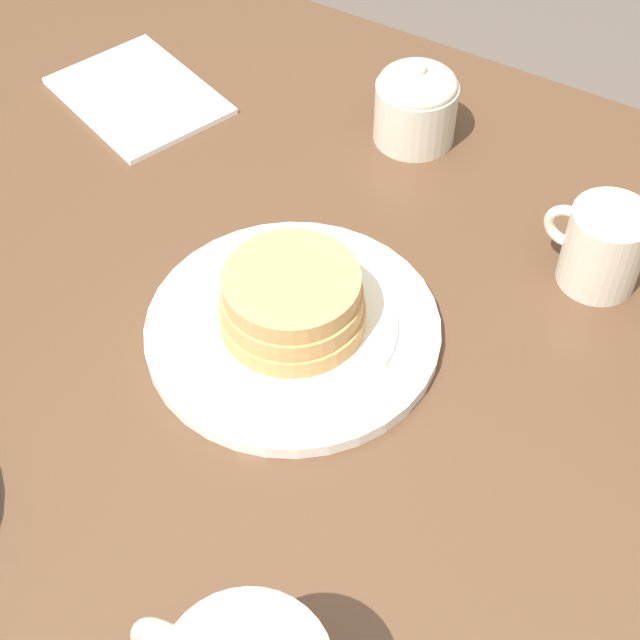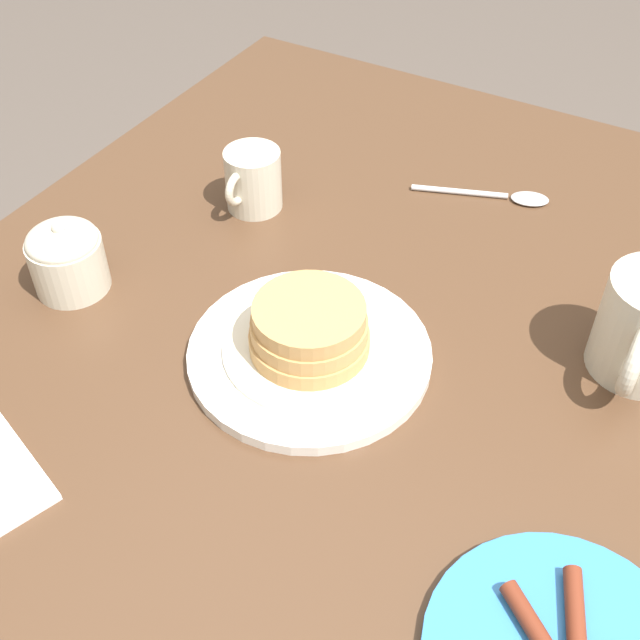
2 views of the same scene
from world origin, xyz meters
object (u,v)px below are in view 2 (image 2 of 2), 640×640
object	(u,v)px
sugar_bowl	(67,257)
spoon	(507,197)
creamer_pitcher	(253,178)
pancake_plate	(309,342)

from	to	relation	value
sugar_bowl	spoon	world-z (taller)	sugar_bowl
sugar_bowl	spoon	xyz separation A→B (m)	(-0.38, 0.34, -0.04)
creamer_pitcher	sugar_bowl	bearing A→B (deg)	-21.80
pancake_plate	creamer_pitcher	distance (m)	0.26
sugar_bowl	spoon	distance (m)	0.51
pancake_plate	sugar_bowl	size ratio (longest dim) A/B	2.79
pancake_plate	spoon	distance (m)	0.36
pancake_plate	sugar_bowl	xyz separation A→B (m)	(0.03, -0.27, 0.02)
pancake_plate	spoon	bearing A→B (deg)	168.09
sugar_bowl	spoon	size ratio (longest dim) A/B	0.53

